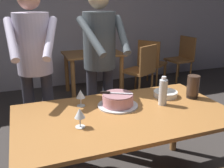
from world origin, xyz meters
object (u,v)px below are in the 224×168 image
at_px(main_dining_table, 124,124).
at_px(water_bottle, 163,92).
at_px(person_cutting_cake, 100,56).
at_px(person_standing_beside, 35,60).
at_px(hurricane_lamp, 193,87).
at_px(wine_glass_far, 80,114).
at_px(plate_stack, 165,94).
at_px(background_chair_3, 182,57).
at_px(wine_glass_near, 81,95).
at_px(background_chair_0, 142,69).
at_px(background_table, 93,62).
at_px(cake_on_platter, 118,100).
at_px(cake_knife, 110,93).
at_px(background_chair_2, 151,61).

height_order(main_dining_table, water_bottle, water_bottle).
bearing_deg(person_cutting_cake, person_standing_beside, 177.25).
bearing_deg(hurricane_lamp, person_standing_beside, 154.44).
xyz_separation_m(main_dining_table, wine_glass_far, (-0.39, -0.11, 0.20)).
relative_size(plate_stack, hurricane_lamp, 1.05).
distance_m(main_dining_table, background_chair_3, 3.59).
bearing_deg(wine_glass_near, background_chair_0, 50.30).
bearing_deg(hurricane_lamp, background_chair_3, 55.93).
bearing_deg(background_table, cake_on_platter, -101.31).
relative_size(plate_stack, water_bottle, 0.88).
relative_size(cake_knife, wine_glass_far, 1.74).
relative_size(background_chair_0, background_chair_2, 1.00).
height_order(cake_knife, background_chair_3, background_chair_3).
bearing_deg(background_table, cake_knife, -102.98).
relative_size(cake_knife, plate_stack, 1.14).
bearing_deg(cake_on_platter, plate_stack, 6.65).
bearing_deg(main_dining_table, cake_knife, 108.62).
xyz_separation_m(cake_on_platter, background_chair_0, (1.21, 1.92, -0.31)).
xyz_separation_m(wine_glass_near, background_chair_0, (1.50, 1.81, -0.36)).
bearing_deg(background_chair_2, wine_glass_far, -127.80).
height_order(hurricane_lamp, background_chair_2, hurricane_lamp).
bearing_deg(person_standing_beside, background_chair_0, 36.63).
height_order(cake_knife, water_bottle, water_bottle).
xyz_separation_m(background_table, background_chair_2, (1.16, 0.01, -0.09)).
bearing_deg(person_standing_beside, hurricane_lamp, -25.56).
relative_size(main_dining_table, cake_knife, 6.83).
relative_size(cake_knife, background_chair_0, 0.28).
height_order(wine_glass_far, background_chair_2, background_chair_2).
bearing_deg(background_chair_0, cake_on_platter, -122.12).
xyz_separation_m(background_chair_0, background_chair_3, (1.22, 0.57, 0.00)).
bearing_deg(water_bottle, background_chair_2, 62.77).
bearing_deg(background_chair_2, background_table, -179.45).
bearing_deg(person_cutting_cake, water_bottle, -61.49).
height_order(water_bottle, hurricane_lamp, water_bottle).
relative_size(main_dining_table, cake_on_platter, 5.02).
bearing_deg(person_cutting_cake, background_table, 75.94).
distance_m(hurricane_lamp, person_standing_beside, 1.47).
distance_m(plate_stack, wine_glass_far, 0.94).
height_order(cake_on_platter, wine_glass_far, wine_glass_far).
relative_size(main_dining_table, wine_glass_near, 11.85).
bearing_deg(wine_glass_far, person_cutting_cake, 62.81).
height_order(hurricane_lamp, person_standing_beside, person_standing_beside).
bearing_deg(hurricane_lamp, water_bottle, -172.68).
xyz_separation_m(cake_knife, background_chair_0, (1.27, 1.89, -0.37)).
bearing_deg(wine_glass_far, wine_glass_near, 75.34).
distance_m(cake_knife, wine_glass_near, 0.24).
distance_m(cake_knife, person_standing_beside, 0.79).
bearing_deg(background_chair_3, cake_knife, -135.42).
relative_size(main_dining_table, person_cutting_cake, 0.99).
relative_size(water_bottle, background_table, 0.25).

